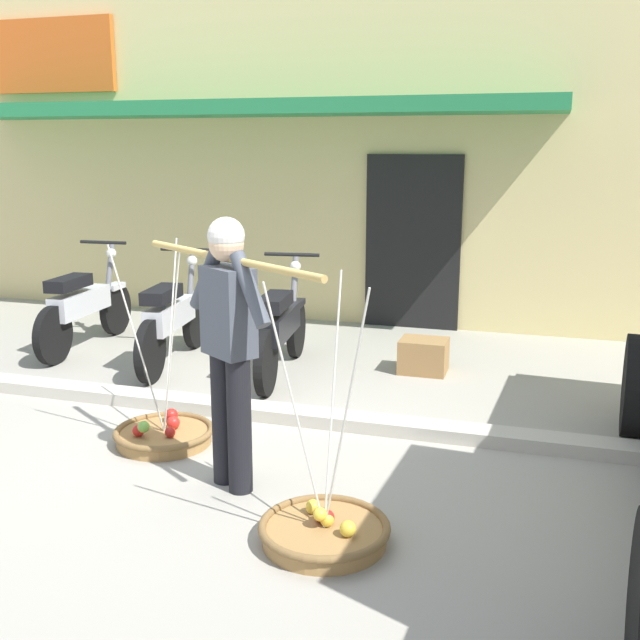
# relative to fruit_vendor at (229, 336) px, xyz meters

# --- Properties ---
(ground_plane) EXTENTS (90.00, 90.00, 0.00)m
(ground_plane) POSITION_rel_fruit_vendor_xyz_m (-0.32, 0.49, -0.98)
(ground_plane) COLOR #9E998C
(sidewalk_curb) EXTENTS (20.00, 0.24, 0.10)m
(sidewalk_curb) POSITION_rel_fruit_vendor_xyz_m (-0.32, 1.19, -0.93)
(sidewalk_curb) COLOR #BAB4A5
(sidewalk_curb) RESTS_ON ground
(fruit_vendor) EXTENTS (1.53, 1.03, 1.70)m
(fruit_vendor) POSITION_rel_fruit_vendor_xyz_m (0.00, 0.00, 0.00)
(fruit_vendor) COLOR black
(fruit_vendor) RESTS_ON ground
(fruit_basket_left_side) EXTENTS (0.72, 0.72, 1.45)m
(fruit_basket_left_side) POSITION_rel_fruit_vendor_xyz_m (0.75, -0.50, -0.91)
(fruit_basket_left_side) COLOR #9E7542
(fruit_basket_left_side) RESTS_ON ground
(fruit_basket_right_side) EXTENTS (0.72, 0.72, 1.45)m
(fruit_basket_right_side) POSITION_rel_fruit_vendor_xyz_m (-0.76, 0.50, -0.91)
(fruit_basket_right_side) COLOR #9E7542
(fruit_basket_right_side) RESTS_ON ground
(motorcycle_nearest_shop) EXTENTS (0.54, 1.82, 1.09)m
(motorcycle_nearest_shop) POSITION_rel_fruit_vendor_xyz_m (-2.80, 2.56, -0.53)
(motorcycle_nearest_shop) COLOR black
(motorcycle_nearest_shop) RESTS_ON ground
(motorcycle_second_in_row) EXTENTS (0.54, 1.81, 1.09)m
(motorcycle_second_in_row) POSITION_rel_fruit_vendor_xyz_m (-1.64, 2.31, -0.53)
(motorcycle_second_in_row) COLOR black
(motorcycle_second_in_row) RESTS_ON ground
(motorcycle_third_in_row) EXTENTS (0.54, 1.82, 1.09)m
(motorcycle_third_in_row) POSITION_rel_fruit_vendor_xyz_m (-0.51, 2.29, -0.53)
(motorcycle_third_in_row) COLOR black
(motorcycle_third_in_row) RESTS_ON ground
(storefront_building) EXTENTS (13.00, 6.00, 4.20)m
(storefront_building) POSITION_rel_fruit_vendor_xyz_m (-1.66, 7.04, 1.12)
(storefront_building) COLOR #DBC684
(storefront_building) RESTS_ON ground
(wooden_crate) EXTENTS (0.44, 0.36, 0.32)m
(wooden_crate) POSITION_rel_fruit_vendor_xyz_m (0.74, 2.78, -0.82)
(wooden_crate) COLOR olive
(wooden_crate) RESTS_ON ground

